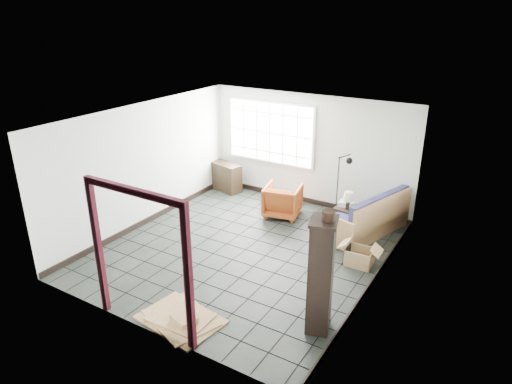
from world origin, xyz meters
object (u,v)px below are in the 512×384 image
Objects in this scene: side_table at (348,212)px; futon_sofa at (371,219)px; tall_shelf at (321,275)px; armchair at (283,199)px.

futon_sofa is at bearing 19.72° from side_table.
armchair is at bearing 109.89° from tall_shelf.
futon_sofa is at bearing 79.77° from tall_shelf.
tall_shelf is at bearing -76.59° from side_table.
tall_shelf is (0.33, -3.36, 0.56)m from futon_sofa.
tall_shelf reaches higher than futon_sofa.
tall_shelf is (0.76, -3.21, 0.45)m from side_table.
futon_sofa reaches higher than armchair.
side_table is at bearing -142.98° from futon_sofa.
futon_sofa is 3.95× the size of side_table.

